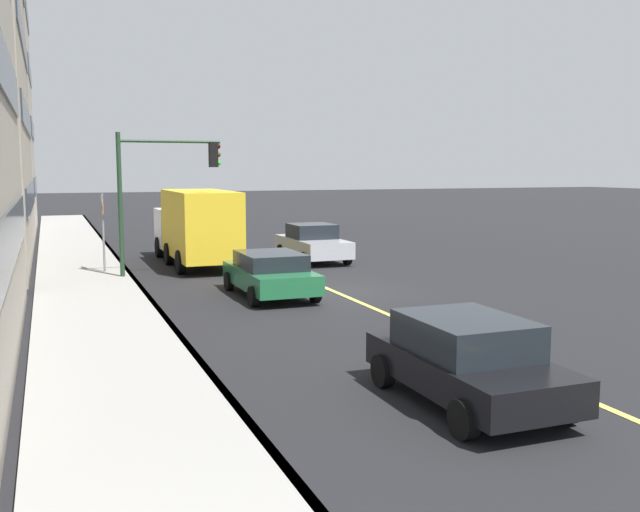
{
  "coord_description": "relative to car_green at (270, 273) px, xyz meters",
  "views": [
    {
      "loc": [
        -20.83,
        8.47,
        3.93
      ],
      "look_at": [
        -2.63,
        1.47,
        1.51
      ],
      "focal_mm": 39.8,
      "sensor_mm": 36.0,
      "label": 1
    }
  ],
  "objects": [
    {
      "name": "ground",
      "position": [
        0.12,
        -2.15,
        -0.73
      ],
      "size": [
        200.0,
        200.0,
        0.0
      ],
      "primitive_type": "plane",
      "color": "black"
    },
    {
      "name": "sidewalk_slab",
      "position": [
        0.12,
        5.19,
        -0.65
      ],
      "size": [
        80.0,
        3.27,
        0.15
      ],
      "primitive_type": "cube",
      "color": "gray",
      "rests_on": "ground"
    },
    {
      "name": "curb_edge",
      "position": [
        0.12,
        3.63,
        -0.65
      ],
      "size": [
        80.0,
        0.16,
        0.15
      ],
      "primitive_type": "cube",
      "color": "slate",
      "rests_on": "ground"
    },
    {
      "name": "lane_stripe_center",
      "position": [
        0.12,
        -2.15,
        -0.72
      ],
      "size": [
        80.0,
        0.16,
        0.01
      ],
      "primitive_type": "cube",
      "color": "#D8CC4C",
      "rests_on": "ground"
    },
    {
      "name": "car_green",
      "position": [
        0.0,
        0.0,
        0.0
      ],
      "size": [
        4.41,
        2.11,
        1.36
      ],
      "color": "#1E6038",
      "rests_on": "ground"
    },
    {
      "name": "car_black",
      "position": [
        -10.83,
        -0.12,
        0.04
      ],
      "size": [
        4.05,
        2.05,
        1.47
      ],
      "color": "black",
      "rests_on": "ground"
    },
    {
      "name": "car_silver",
      "position": [
        7.36,
        -4.15,
        0.05
      ],
      "size": [
        4.59,
        2.1,
        1.58
      ],
      "color": "#A8AAB2",
      "rests_on": "ground"
    },
    {
      "name": "truck_yellow",
      "position": [
        7.85,
        0.72,
        0.89
      ],
      "size": [
        7.88,
        2.39,
        3.05
      ],
      "color": "silver",
      "rests_on": "ground"
    },
    {
      "name": "traffic_light_mast",
      "position": [
        4.82,
        2.51,
        2.83
      ],
      "size": [
        0.28,
        3.67,
        5.17
      ],
      "color": "#1E3823",
      "rests_on": "ground"
    },
    {
      "name": "street_sign_post",
      "position": [
        6.27,
        4.46,
        1.05
      ],
      "size": [
        0.6,
        0.08,
        3.02
      ],
      "color": "slate",
      "rests_on": "ground"
    }
  ]
}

